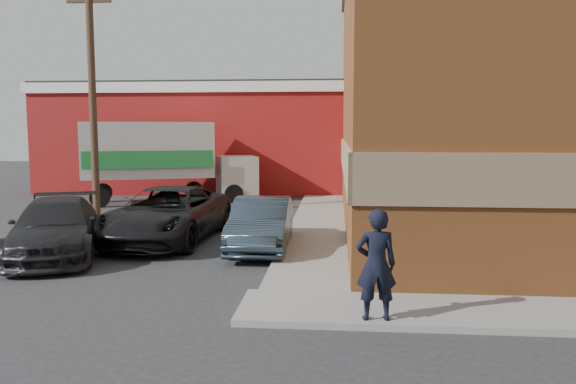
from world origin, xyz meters
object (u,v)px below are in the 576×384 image
(warehouse, at_px, (206,137))
(suv_a, at_px, (167,214))
(man, at_px, (376,265))
(suv_b, at_px, (56,228))
(sedan, at_px, (261,224))
(brick_building, at_px, (558,86))
(utility_pole, at_px, (92,87))
(box_truck, at_px, (165,157))

(warehouse, distance_m, suv_a, 15.19)
(man, bearing_deg, suv_b, -36.26)
(suv_a, height_order, suv_b, suv_a)
(warehouse, height_order, sedan, warehouse)
(brick_building, distance_m, sedan, 11.18)
(utility_pole, relative_size, box_truck, 1.20)
(warehouse, distance_m, utility_pole, 11.27)
(suv_a, bearing_deg, box_truck, 111.14)
(man, distance_m, suv_b, 9.03)
(utility_pole, distance_m, box_truck, 5.49)
(brick_building, bearing_deg, warehouse, 142.80)
(man, xyz_separation_m, box_truck, (-8.23, 15.20, 1.01))
(suv_a, bearing_deg, sedan, -13.76)
(man, bearing_deg, brick_building, -128.17)
(warehouse, bearing_deg, suv_b, -89.78)
(man, distance_m, suv_a, 8.68)
(brick_building, bearing_deg, box_truck, 162.61)
(warehouse, relative_size, box_truck, 2.18)
(brick_building, relative_size, suv_b, 3.66)
(man, bearing_deg, box_truck, -67.56)
(man, relative_size, box_truck, 0.24)
(sedan, bearing_deg, suv_b, -168.13)
(warehouse, bearing_deg, sedan, -71.76)
(brick_building, height_order, sedan, brick_building)
(man, height_order, suv_a, man)
(utility_pole, xyz_separation_m, man, (9.36, -10.55, -3.71))
(suv_a, height_order, box_truck, box_truck)
(utility_pole, distance_m, suv_b, 7.39)
(utility_pole, height_order, man, utility_pole)
(suv_a, bearing_deg, man, -46.69)
(man, relative_size, suv_a, 0.33)
(brick_building, relative_size, utility_pole, 2.03)
(suv_a, relative_size, box_truck, 0.75)
(brick_building, xyz_separation_m, suv_b, (-14.43, -5.99, -3.96))
(utility_pole, bearing_deg, suv_b, -75.38)
(warehouse, xyz_separation_m, utility_pole, (-1.50, -11.00, 1.93))
(suv_a, bearing_deg, warehouse, 102.50)
(warehouse, relative_size, man, 8.89)
(sedan, relative_size, suv_b, 0.85)
(warehouse, xyz_separation_m, suv_a, (2.32, -14.87, -2.03))
(suv_a, distance_m, box_truck, 9.03)
(man, bearing_deg, suv_a, -56.31)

